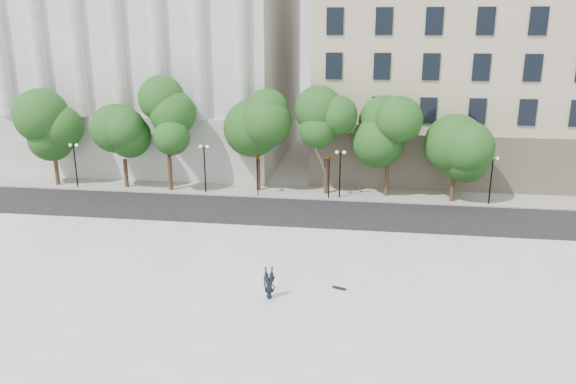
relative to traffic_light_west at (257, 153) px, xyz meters
name	(u,v)px	position (x,y,z in m)	size (l,w,h in m)	color
ground	(209,336)	(1.98, -22.30, -3.77)	(160.00, 160.00, 0.00)	beige
plaza	(225,302)	(1.98, -19.30, -3.55)	(44.00, 22.00, 0.45)	white
street	(273,214)	(1.98, -4.30, -3.76)	(60.00, 8.00, 0.02)	black
far_sidewalk	(284,191)	(1.98, 1.70, -3.71)	(60.00, 4.00, 0.12)	#B4B2A6
building_west	(150,36)	(-15.02, 16.27, 9.12)	(31.50, 27.65, 25.60)	silver
building_east	(498,54)	(21.98, 16.61, 7.37)	(36.00, 26.15, 23.00)	#C5B496
traffic_light_west	(257,153)	(0.00, 0.00, 0.00)	(0.51, 1.94, 4.27)	black
traffic_light_east	(329,156)	(5.99, 0.00, -0.04)	(0.67, 1.85, 4.23)	black
person_lying	(269,294)	(4.29, -19.00, -3.08)	(0.64, 0.42, 1.75)	black
skateboard	(339,288)	(7.80, -17.40, -3.28)	(0.75, 0.19, 0.08)	black
street_trees	(253,133)	(-0.61, 1.12, 1.46)	(39.12, 5.49, 7.83)	#382619
lamp_posts	(271,164)	(1.13, 0.30, -0.90)	(36.26, 0.28, 4.28)	black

